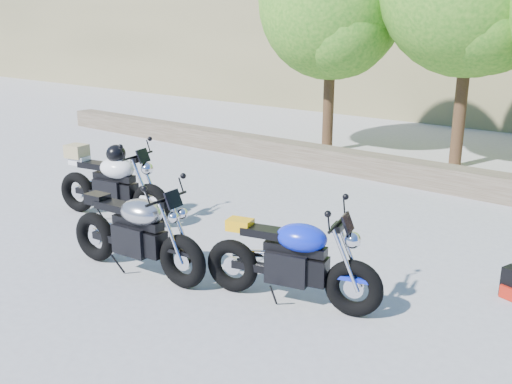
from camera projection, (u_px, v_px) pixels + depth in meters
ground at (202, 254)px, 8.31m from camera, size 90.00×90.00×0.00m
stone_wall at (382, 168)px, 12.30m from camera, size 22.00×0.55×0.50m
tree_decid_left at (334, 7)px, 14.02m from camera, size 3.67×3.67×5.62m
silver_bike at (136, 234)px, 7.50m from camera, size 2.30×0.73×1.16m
white_bike at (111, 182)px, 9.65m from camera, size 2.34×0.82×1.31m
blue_bike at (292, 261)px, 6.68m from camera, size 2.18×0.87×1.11m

